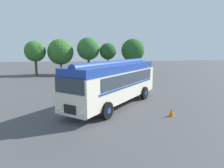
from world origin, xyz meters
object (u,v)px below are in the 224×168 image
Objects in this scene: traffic_cone at (171,112)px; car_mid_left at (99,73)px; vintage_bus at (115,81)px; car_mid_right at (115,73)px; car_near_left at (80,73)px.

car_mid_left is at bearing 100.91° from traffic_cone.
vintage_bus reaches higher than car_mid_right.
traffic_cone is (6.26, -18.29, -0.57)m from car_near_left.
car_near_left is 19.34m from traffic_cone.
car_near_left is (-3.01, 15.02, -1.05)m from vintage_bus.
vintage_bus reaches higher than car_mid_left.
vintage_bus is 4.89m from traffic_cone.
car_mid_left is (2.89, -0.79, 0.00)m from car_near_left.
car_mid_right reaches higher than traffic_cone.
traffic_cone is (3.37, -17.50, -0.57)m from car_mid_left.
vintage_bus is 2.12× the size of car_mid_right.
car_mid_right is (2.34, 14.64, -1.05)m from vintage_bus.
vintage_bus is at bearing -78.67° from car_near_left.
vintage_bus is 14.27m from car_mid_left.
vintage_bus is 14.86m from car_mid_right.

